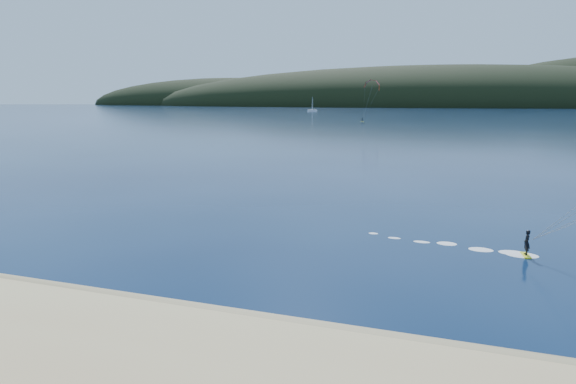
% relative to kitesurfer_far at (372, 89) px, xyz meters
% --- Properties ---
extents(ground, '(1800.00, 1800.00, 0.00)m').
position_rel_kitesurfer_far_xyz_m(ground, '(29.88, -207.88, -14.26)').
color(ground, '#071835').
rests_on(ground, ground).
extents(wet_sand, '(220.00, 2.50, 0.10)m').
position_rel_kitesurfer_far_xyz_m(wet_sand, '(29.88, -203.38, -14.21)').
color(wet_sand, olive).
rests_on(wet_sand, ground).
extents(headland, '(1200.00, 310.00, 140.00)m').
position_rel_kitesurfer_far_xyz_m(headland, '(30.51, 537.40, -14.26)').
color(headland, black).
rests_on(headland, ground).
extents(kitesurfer_far, '(8.71, 4.71, 16.80)m').
position_rel_kitesurfer_far_xyz_m(kitesurfer_far, '(0.00, 0.00, 0.00)').
color(kitesurfer_far, yellow).
rests_on(kitesurfer_far, ground).
extents(sailboat, '(8.51, 5.29, 11.84)m').
position_rel_kitesurfer_far_xyz_m(sailboat, '(-85.16, 192.90, -13.39)').
color(sailboat, white).
rests_on(sailboat, ground).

